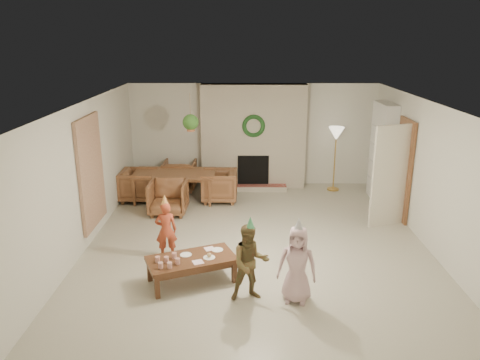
{
  "coord_description": "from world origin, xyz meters",
  "views": [
    {
      "loc": [
        -0.24,
        -7.71,
        3.57
      ],
      "look_at": [
        -0.3,
        0.4,
        1.05
      ],
      "focal_mm": 34.73,
      "sensor_mm": 36.0,
      "label": 1
    }
  ],
  "objects_px": {
    "dining_chair_far": "(180,175)",
    "child_plaid": "(250,263)",
    "dining_chair_right": "(219,186)",
    "child_pink": "(297,265)",
    "child_red": "(166,230)",
    "dining_chair_left": "(139,185)",
    "coffee_table_top": "(191,259)",
    "dining_table": "(175,187)",
    "dining_chair_near": "(168,197)"
  },
  "relations": [
    {
      "from": "dining_chair_far",
      "to": "child_plaid",
      "type": "height_order",
      "value": "child_plaid"
    },
    {
      "from": "dining_chair_right",
      "to": "child_pink",
      "type": "xyz_separation_m",
      "value": [
        1.29,
        -4.13,
        0.2
      ]
    },
    {
      "from": "child_red",
      "to": "dining_chair_left",
      "type": "bearing_deg",
      "value": -79.1
    },
    {
      "from": "dining_chair_left",
      "to": "dining_chair_right",
      "type": "distance_m",
      "value": 1.82
    },
    {
      "from": "coffee_table_top",
      "to": "dining_table",
      "type": "bearing_deg",
      "value": 79.38
    },
    {
      "from": "coffee_table_top",
      "to": "child_plaid",
      "type": "distance_m",
      "value": 1.01
    },
    {
      "from": "dining_chair_far",
      "to": "child_pink",
      "type": "bearing_deg",
      "value": 115.7
    },
    {
      "from": "dining_table",
      "to": "child_plaid",
      "type": "distance_m",
      "value": 4.43
    },
    {
      "from": "coffee_table_top",
      "to": "child_plaid",
      "type": "relative_size",
      "value": 1.16
    },
    {
      "from": "dining_chair_right",
      "to": "child_plaid",
      "type": "relative_size",
      "value": 0.7
    },
    {
      "from": "coffee_table_top",
      "to": "child_plaid",
      "type": "bearing_deg",
      "value": -50.78
    },
    {
      "from": "coffee_table_top",
      "to": "child_red",
      "type": "distance_m",
      "value": 0.96
    },
    {
      "from": "dining_chair_right",
      "to": "child_plaid",
      "type": "xyz_separation_m",
      "value": [
        0.64,
        -4.09,
        0.2
      ]
    },
    {
      "from": "dining_table",
      "to": "coffee_table_top",
      "type": "height_order",
      "value": "dining_table"
    },
    {
      "from": "coffee_table_top",
      "to": "child_plaid",
      "type": "height_order",
      "value": "child_plaid"
    },
    {
      "from": "dining_chair_left",
      "to": "child_pink",
      "type": "relative_size",
      "value": 0.7
    },
    {
      "from": "child_pink",
      "to": "dining_chair_right",
      "type": "bearing_deg",
      "value": 120.54
    },
    {
      "from": "dining_chair_far",
      "to": "child_plaid",
      "type": "distance_m",
      "value": 5.18
    },
    {
      "from": "dining_chair_left",
      "to": "child_pink",
      "type": "distance_m",
      "value": 5.2
    },
    {
      "from": "child_pink",
      "to": "child_plaid",
      "type": "bearing_deg",
      "value": -170.6
    },
    {
      "from": "dining_chair_left",
      "to": "coffee_table_top",
      "type": "relative_size",
      "value": 0.6
    },
    {
      "from": "dining_chair_left",
      "to": "child_red",
      "type": "distance_m",
      "value": 3.05
    },
    {
      "from": "dining_table",
      "to": "dining_chair_near",
      "type": "xyz_separation_m",
      "value": [
        -0.01,
        -0.81,
        0.03
      ]
    },
    {
      "from": "dining_chair_far",
      "to": "child_red",
      "type": "distance_m",
      "value": 3.65
    },
    {
      "from": "dining_chair_left",
      "to": "coffee_table_top",
      "type": "bearing_deg",
      "value": -155.63
    },
    {
      "from": "dining_chair_near",
      "to": "child_pink",
      "type": "relative_size",
      "value": 0.7
    },
    {
      "from": "dining_chair_right",
      "to": "child_plaid",
      "type": "distance_m",
      "value": 4.15
    },
    {
      "from": "dining_chair_right",
      "to": "dining_chair_far",
      "type": "bearing_deg",
      "value": -128.66
    },
    {
      "from": "dining_chair_right",
      "to": "child_pink",
      "type": "bearing_deg",
      "value": 18.29
    },
    {
      "from": "dining_chair_left",
      "to": "child_plaid",
      "type": "xyz_separation_m",
      "value": [
        2.45,
        -4.12,
        0.2
      ]
    },
    {
      "from": "dining_chair_near",
      "to": "child_plaid",
      "type": "xyz_separation_m",
      "value": [
        1.66,
        -3.3,
        0.2
      ]
    },
    {
      "from": "dining_chair_left",
      "to": "dining_chair_right",
      "type": "relative_size",
      "value": 1.0
    },
    {
      "from": "dining_table",
      "to": "child_plaid",
      "type": "relative_size",
      "value": 1.64
    },
    {
      "from": "dining_chair_far",
      "to": "child_red",
      "type": "relative_size",
      "value": 0.8
    },
    {
      "from": "dining_chair_right",
      "to": "child_pink",
      "type": "distance_m",
      "value": 4.34
    },
    {
      "from": "dining_chair_right",
      "to": "child_red",
      "type": "bearing_deg",
      "value": -13.72
    },
    {
      "from": "dining_chair_near",
      "to": "dining_chair_right",
      "type": "relative_size",
      "value": 1.0
    },
    {
      "from": "dining_chair_right",
      "to": "child_red",
      "type": "distance_m",
      "value": 2.91
    },
    {
      "from": "dining_table",
      "to": "child_pink",
      "type": "distance_m",
      "value": 4.75
    },
    {
      "from": "child_pink",
      "to": "dining_chair_far",
      "type": "bearing_deg",
      "value": 127.96
    },
    {
      "from": "child_red",
      "to": "child_plaid",
      "type": "xyz_separation_m",
      "value": [
        1.38,
        -1.28,
        0.07
      ]
    },
    {
      "from": "dining_chair_left",
      "to": "dining_chair_right",
      "type": "xyz_separation_m",
      "value": [
        1.82,
        -0.03,
        0.0
      ]
    },
    {
      "from": "dining_table",
      "to": "child_red",
      "type": "xyz_separation_m",
      "value": [
        0.27,
        -2.83,
        0.17
      ]
    },
    {
      "from": "dining_chair_near",
      "to": "dining_chair_left",
      "type": "distance_m",
      "value": 1.14
    },
    {
      "from": "dining_chair_right",
      "to": "dining_chair_left",
      "type": "bearing_deg",
      "value": -90.0
    },
    {
      "from": "child_red",
      "to": "child_plaid",
      "type": "relative_size",
      "value": 0.88
    },
    {
      "from": "dining_chair_near",
      "to": "child_plaid",
      "type": "distance_m",
      "value": 3.7
    },
    {
      "from": "dining_chair_left",
      "to": "child_red",
      "type": "xyz_separation_m",
      "value": [
        1.08,
        -2.85,
        0.14
      ]
    },
    {
      "from": "coffee_table_top",
      "to": "child_red",
      "type": "xyz_separation_m",
      "value": [
        -0.5,
        0.81,
        0.12
      ]
    },
    {
      "from": "child_red",
      "to": "child_pink",
      "type": "xyz_separation_m",
      "value": [
        2.03,
        -1.32,
        0.07
      ]
    }
  ]
}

